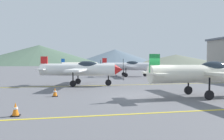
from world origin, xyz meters
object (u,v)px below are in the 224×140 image
object	(u,v)px
airplane_near	(205,73)
traffic_cone_front	(16,109)
airplane_far	(128,66)
traffic_cone_side	(55,92)
airplane_mid	(81,69)
airplane_back	(81,65)

from	to	relation	value
airplane_near	traffic_cone_front	xyz separation A→B (m)	(-11.03, -3.07, -1.27)
airplane_far	traffic_cone_front	world-z (taller)	airplane_far
airplane_near	traffic_cone_side	world-z (taller)	airplane_near
airplane_mid	airplane_far	size ratio (longest dim) A/B	0.99
traffic_cone_side	airplane_near	bearing A→B (deg)	-12.01
traffic_cone_front	airplane_back	bearing A→B (deg)	81.74
airplane_far	airplane_mid	bearing A→B (deg)	-124.82
airplane_far	airplane_back	size ratio (longest dim) A/B	1.00
airplane_mid	airplane_near	bearing A→B (deg)	-48.19
airplane_back	traffic_cone_side	world-z (taller)	airplane_back
airplane_back	airplane_near	bearing A→B (deg)	-78.96
airplane_mid	airplane_far	world-z (taller)	same
airplane_near	traffic_cone_side	xyz separation A→B (m)	(-9.65, 2.05, -1.27)
airplane_far	traffic_cone_front	xyz separation A→B (m)	(-11.23, -22.65, -1.27)
airplane_near	airplane_back	xyz separation A→B (m)	(-6.07, 31.10, 0.00)
airplane_far	traffic_cone_side	xyz separation A→B (m)	(-9.86, -17.52, -1.27)
traffic_cone_front	airplane_far	bearing A→B (deg)	63.62
airplane_near	airplane_back	size ratio (longest dim) A/B	1.00
traffic_cone_side	airplane_far	bearing A→B (deg)	60.65
traffic_cone_front	airplane_mid	bearing A→B (deg)	73.16
airplane_near	airplane_far	world-z (taller)	same
airplane_near	airplane_far	size ratio (longest dim) A/B	0.99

